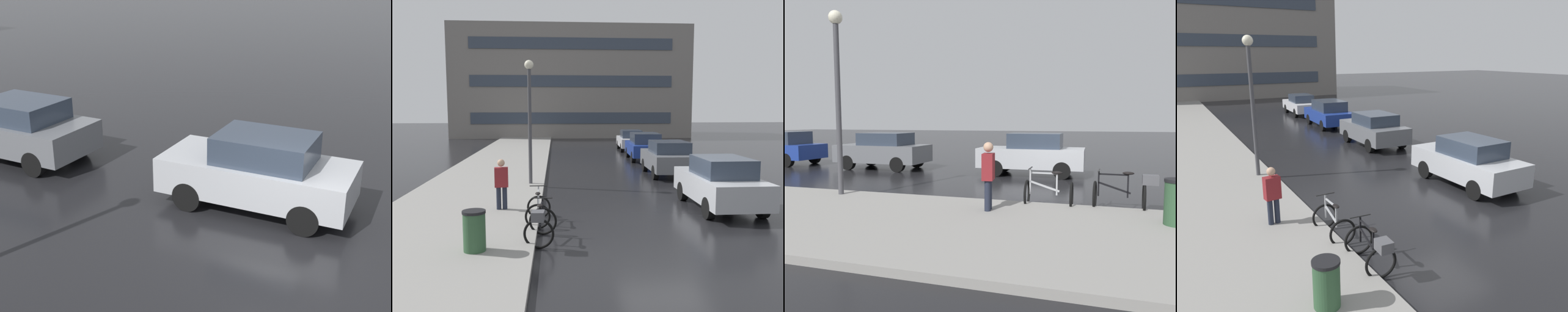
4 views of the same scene
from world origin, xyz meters
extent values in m
plane|color=black|center=(0.00, 0.00, 0.00)|extent=(140.00, 140.00, 0.00)
cube|color=#B2B5BA|center=(2.05, 1.26, 0.70)|extent=(1.83, 4.07, 0.76)
cube|color=#2D3847|center=(2.05, 1.10, 1.36)|extent=(1.49, 2.01, 0.58)
cylinder|color=black|center=(1.23, 2.51, 0.32)|extent=(0.23, 0.64, 0.64)
cylinder|color=black|center=(2.83, 2.52, 0.32)|extent=(0.23, 0.64, 0.64)
cylinder|color=black|center=(1.26, -0.01, 0.32)|extent=(0.23, 0.64, 0.64)
cylinder|color=black|center=(2.86, 0.01, 0.32)|extent=(0.23, 0.64, 0.64)
cube|color=slate|center=(2.12, 7.93, 0.70)|extent=(1.99, 3.97, 0.75)
cube|color=#2D3847|center=(2.12, 7.77, 1.34)|extent=(1.61, 2.05, 0.53)
cylinder|color=black|center=(3.01, 9.14, 0.32)|extent=(0.23, 0.64, 0.64)
cylinder|color=black|center=(1.24, 6.72, 0.32)|extent=(0.23, 0.64, 0.64)
cylinder|color=black|center=(2.96, 6.70, 0.32)|extent=(0.23, 0.64, 0.64)
camera|label=1|loc=(-8.12, -2.29, 5.18)|focal=50.00mm
camera|label=2|loc=(-3.10, -11.95, 3.26)|focal=40.00mm
camera|label=3|loc=(-12.79, -1.26, 2.12)|focal=35.00mm
camera|label=4|loc=(-7.01, -8.13, 4.42)|focal=35.00mm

